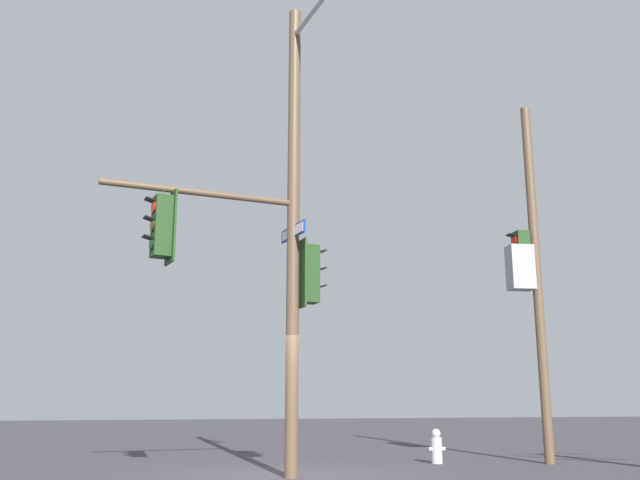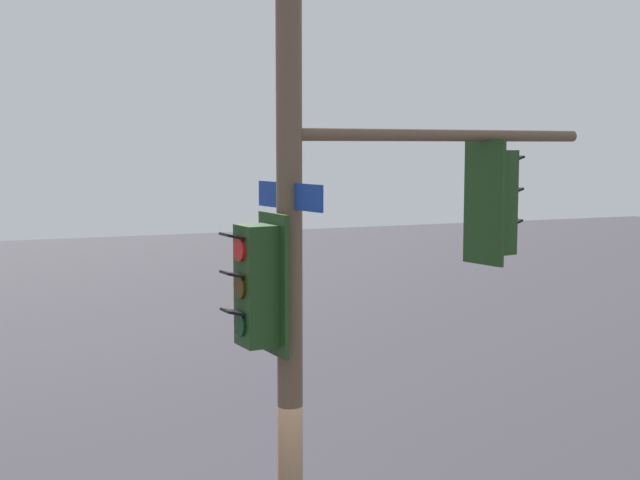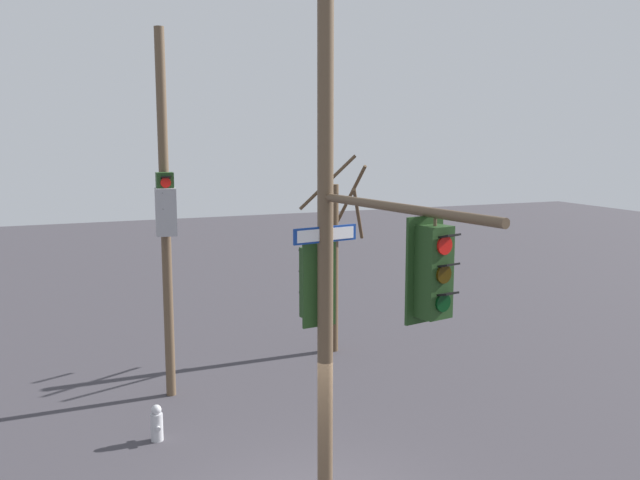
{
  "view_description": "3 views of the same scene",
  "coord_description": "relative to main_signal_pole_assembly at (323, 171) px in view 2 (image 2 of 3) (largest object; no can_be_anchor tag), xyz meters",
  "views": [
    {
      "loc": [
        -2.74,
        -12.88,
        1.33
      ],
      "look_at": [
        0.45,
        -0.76,
        4.22
      ],
      "focal_mm": 39.22,
      "sensor_mm": 36.0,
      "label": 1
    },
    {
      "loc": [
        2.76,
        7.15,
        4.93
      ],
      "look_at": [
        -0.2,
        -0.13,
        4.06
      ],
      "focal_mm": 48.63,
      "sensor_mm": 36.0,
      "label": 2
    },
    {
      "loc": [
        -9.29,
        3.67,
        5.93
      ],
      "look_at": [
        0.42,
        -0.33,
        4.33
      ],
      "focal_mm": 38.72,
      "sensor_mm": 36.0,
      "label": 3
    }
  ],
  "objects": [
    {
      "name": "main_signal_pole_assembly",
      "position": [
        0.0,
        0.0,
        0.0
      ],
      "size": [
        4.23,
        3.28,
        9.11
      ],
      "rotation": [
        0.0,
        0.0,
        3.29
      ],
      "color": "brown",
      "rests_on": "ground"
    }
  ]
}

